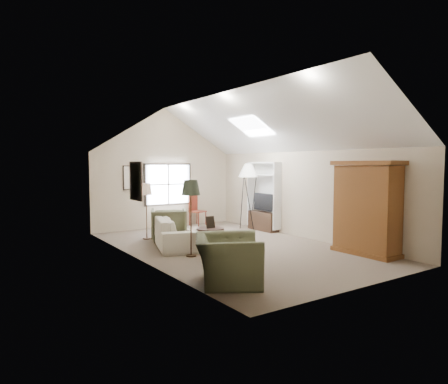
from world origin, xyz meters
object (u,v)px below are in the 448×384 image
armchair_far (169,224)px  sofa (175,231)px  side_table (210,242)px  coffee_table (188,240)px  side_chair (198,208)px  armchair_near (228,259)px  armoire (367,208)px

armchair_far → sofa: bearing=102.7°
armchair_far → side_table: (-0.05, -2.30, -0.12)m
coffee_table → side_table: side_table is taller
sofa → coffee_table: size_ratio=3.33×
side_chair → armchair_near: bearing=-136.4°
side_table → side_chair: size_ratio=0.55×
armoire → side_chair: (-1.08, 6.10, -0.51)m
armoire → side_table: armoire is taller
coffee_table → armchair_near: bearing=-105.6°
armoire → sofa: 4.84m
armoire → side_table: 3.77m
armoire → side_chair: armoire is taller
armchair_far → armchair_near: bearing=103.0°
sofa → coffee_table: (0.09, -0.55, -0.18)m
armoire → armchair_near: armoire is taller
coffee_table → side_chair: size_ratio=0.66×
armchair_near → armchair_far: size_ratio=1.32×
sofa → armchair_near: armchair_near is taller
sofa → armchair_far: bearing=5.2°
sofa → side_chair: bearing=-22.6°
armchair_near → side_chair: side_chair is taller
armoire → side_table: (-3.16, 1.90, -0.78)m
side_table → side_chair: (2.08, 4.20, 0.27)m
side_table → sofa: bearing=93.6°
armchair_near → side_chair: 6.83m
sofa → side_chair: (2.18, 2.60, 0.21)m
armoire → side_table: bearing=148.9°
armchair_far → side_chair: bearing=-112.0°
side_table → side_chair: 4.69m
armoire → side_chair: bearing=100.0°
armchair_near → coffee_table: (0.84, 3.02, -0.22)m
side_chair → armoire: bearing=-100.9°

